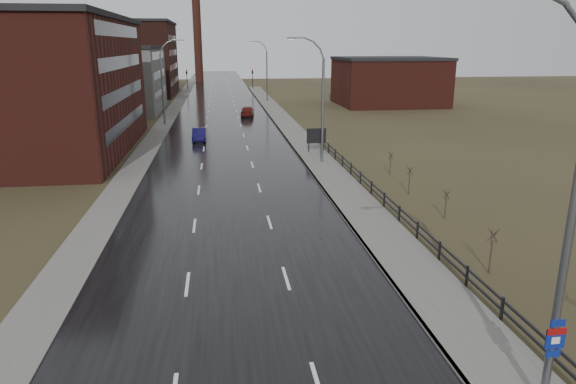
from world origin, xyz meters
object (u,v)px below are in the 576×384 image
object	(u,v)px
billboard	(316,137)
car_near	(199,135)
car_far	(247,111)
streetlight_main	(560,223)

from	to	relation	value
billboard	car_near	bearing A→B (deg)	145.01
billboard	car_far	world-z (taller)	billboard
billboard	car_near	size ratio (longest dim) A/B	0.59
streetlight_main	car_near	world-z (taller)	streetlight_main
streetlight_main	billboard	distance (m)	38.74
streetlight_main	billboard	size ratio (longest dim) A/B	4.70
streetlight_main	car_far	size ratio (longest dim) A/B	2.56
car_far	streetlight_main	bearing A→B (deg)	100.09
car_near	car_far	size ratio (longest dim) A/B	0.92
streetlight_main	car_near	bearing A→B (deg)	103.62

